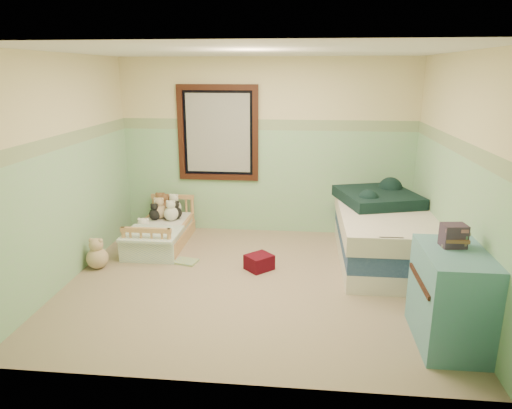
# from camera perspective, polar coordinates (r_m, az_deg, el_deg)

# --- Properties ---
(floor) EXTENTS (4.20, 3.60, 0.02)m
(floor) POSITION_cam_1_polar(r_m,az_deg,el_deg) (5.36, -0.31, -9.55)
(floor) COLOR #7C6956
(floor) RESTS_ON ground
(ceiling) EXTENTS (4.20, 3.60, 0.02)m
(ceiling) POSITION_cam_1_polar(r_m,az_deg,el_deg) (4.84, -0.36, 18.44)
(ceiling) COLOR white
(ceiling) RESTS_ON wall_back
(wall_back) EXTENTS (4.20, 0.04, 2.50)m
(wall_back) POSITION_cam_1_polar(r_m,az_deg,el_deg) (6.71, 1.33, 6.99)
(wall_back) COLOR beige
(wall_back) RESTS_ON floor
(wall_front) EXTENTS (4.20, 0.04, 2.50)m
(wall_front) POSITION_cam_1_polar(r_m,az_deg,el_deg) (3.23, -3.77, -3.12)
(wall_front) COLOR beige
(wall_front) RESTS_ON floor
(wall_left) EXTENTS (0.04, 3.60, 2.50)m
(wall_left) POSITION_cam_1_polar(r_m,az_deg,el_deg) (5.58, -22.36, 3.91)
(wall_left) COLOR beige
(wall_left) RESTS_ON floor
(wall_right) EXTENTS (0.04, 3.60, 2.50)m
(wall_right) POSITION_cam_1_polar(r_m,az_deg,el_deg) (5.17, 23.52, 2.90)
(wall_right) COLOR beige
(wall_right) RESTS_ON floor
(wainscot_mint) EXTENTS (4.20, 0.01, 1.50)m
(wainscot_mint) POSITION_cam_1_polar(r_m,az_deg,el_deg) (6.80, 1.30, 2.81)
(wainscot_mint) COLOR #84C583
(wainscot_mint) RESTS_ON floor
(border_strip) EXTENTS (4.20, 0.01, 0.15)m
(border_strip) POSITION_cam_1_polar(r_m,az_deg,el_deg) (6.65, 1.34, 9.74)
(border_strip) COLOR #59805B
(border_strip) RESTS_ON wall_back
(window_frame) EXTENTS (1.16, 0.06, 1.36)m
(window_frame) POSITION_cam_1_polar(r_m,az_deg,el_deg) (6.74, -4.70, 8.69)
(window_frame) COLOR black
(window_frame) RESTS_ON wall_back
(window_blinds) EXTENTS (0.92, 0.01, 1.12)m
(window_blinds) POSITION_cam_1_polar(r_m,az_deg,el_deg) (6.75, -4.68, 8.71)
(window_blinds) COLOR #ADADA5
(window_blinds) RESTS_ON window_frame
(toddler_bed_frame) EXTENTS (0.64, 1.28, 0.16)m
(toddler_bed_frame) POSITION_cam_1_polar(r_m,az_deg,el_deg) (6.55, -11.45, -4.13)
(toddler_bed_frame) COLOR #AB7743
(toddler_bed_frame) RESTS_ON floor
(toddler_mattress) EXTENTS (0.59, 1.23, 0.12)m
(toddler_mattress) POSITION_cam_1_polar(r_m,az_deg,el_deg) (6.50, -11.52, -2.95)
(toddler_mattress) COLOR silver
(toddler_mattress) RESTS_ON toddler_bed_frame
(patchwork_quilt) EXTENTS (0.70, 0.64, 0.03)m
(patchwork_quilt) POSITION_cam_1_polar(r_m,az_deg,el_deg) (6.12, -12.65, -3.50)
(patchwork_quilt) COLOR #89AECD
(patchwork_quilt) RESTS_ON toddler_mattress
(plush_bed_brown) EXTENTS (0.22, 0.22, 0.22)m
(plush_bed_brown) POSITION_cam_1_polar(r_m,az_deg,el_deg) (6.95, -11.58, -0.25)
(plush_bed_brown) COLOR brown
(plush_bed_brown) RESTS_ON toddler_mattress
(plush_bed_white) EXTENTS (0.21, 0.21, 0.21)m
(plush_bed_white) POSITION_cam_1_polar(r_m,az_deg,el_deg) (6.90, -9.99, -0.34)
(plush_bed_white) COLOR silver
(plush_bed_white) RESTS_ON toddler_mattress
(plush_bed_tan) EXTENTS (0.21, 0.21, 0.21)m
(plush_bed_tan) POSITION_cam_1_polar(r_m,az_deg,el_deg) (6.74, -11.72, -0.83)
(plush_bed_tan) COLOR tan
(plush_bed_tan) RESTS_ON toddler_mattress
(plush_bed_dark) EXTENTS (0.18, 0.18, 0.18)m
(plush_bed_dark) POSITION_cam_1_polar(r_m,az_deg,el_deg) (6.68, -9.82, -1.01)
(plush_bed_dark) COLOR black
(plush_bed_dark) RESTS_ON toddler_mattress
(plush_floor_cream) EXTENTS (0.25, 0.25, 0.25)m
(plush_floor_cream) POSITION_cam_1_polar(r_m,az_deg,el_deg) (6.63, -13.54, -3.64)
(plush_floor_cream) COLOR white
(plush_floor_cream) RESTS_ON floor
(plush_floor_tan) EXTENTS (0.26, 0.26, 0.26)m
(plush_floor_tan) POSITION_cam_1_polar(r_m,az_deg,el_deg) (5.98, -18.87, -6.23)
(plush_floor_tan) COLOR tan
(plush_floor_tan) RESTS_ON floor
(twin_bed_frame) EXTENTS (1.06, 2.13, 0.22)m
(twin_bed_frame) POSITION_cam_1_polar(r_m,az_deg,el_deg) (6.16, 15.13, -5.43)
(twin_bed_frame) COLOR silver
(twin_bed_frame) RESTS_ON floor
(twin_boxspring) EXTENTS (1.06, 2.13, 0.22)m
(twin_boxspring) POSITION_cam_1_polar(r_m,az_deg,el_deg) (6.09, 15.28, -3.50)
(twin_boxspring) COLOR navy
(twin_boxspring) RESTS_ON twin_bed_frame
(twin_mattress) EXTENTS (1.11, 2.17, 0.22)m
(twin_mattress) POSITION_cam_1_polar(r_m,az_deg,el_deg) (6.02, 15.43, -1.53)
(twin_mattress) COLOR beige
(twin_mattress) RESTS_ON twin_boxspring
(teal_blanket) EXTENTS (1.14, 1.18, 0.14)m
(teal_blanket) POSITION_cam_1_polar(r_m,az_deg,el_deg) (6.24, 14.67, 0.89)
(teal_blanket) COLOR black
(teal_blanket) RESTS_ON twin_mattress
(dresser) EXTENTS (0.53, 0.85, 0.85)m
(dresser) POSITION_cam_1_polar(r_m,az_deg,el_deg) (4.42, 22.74, -10.49)
(dresser) COLOR teal
(dresser) RESTS_ON floor
(book_stack) EXTENTS (0.22, 0.18, 0.20)m
(book_stack) POSITION_cam_1_polar(r_m,az_deg,el_deg) (4.33, 23.06, -3.53)
(book_stack) COLOR #492B28
(book_stack) RESTS_ON dresser
(red_pillow) EXTENTS (0.39, 0.39, 0.18)m
(red_pillow) POSITION_cam_1_polar(r_m,az_deg,el_deg) (5.64, 0.39, -7.08)
(red_pillow) COLOR maroon
(red_pillow) RESTS_ON floor
(floor_book) EXTENTS (0.32, 0.27, 0.03)m
(floor_book) POSITION_cam_1_polar(r_m,az_deg,el_deg) (5.92, -8.57, -6.93)
(floor_book) COLOR gold
(floor_book) RESTS_ON floor
(extra_plush_0) EXTENTS (0.20, 0.20, 0.20)m
(extra_plush_0) POSITION_cam_1_polar(r_m,az_deg,el_deg) (6.75, -11.80, -0.82)
(extra_plush_0) COLOR white
(extra_plush_0) RESTS_ON toddler_mattress
(extra_plush_1) EXTENTS (0.16, 0.16, 0.16)m
(extra_plush_1) POSITION_cam_1_polar(r_m,az_deg,el_deg) (6.69, -12.31, -1.19)
(extra_plush_1) COLOR black
(extra_plush_1) RESTS_ON toddler_mattress
(extra_plush_2) EXTENTS (0.20, 0.20, 0.20)m
(extra_plush_2) POSITION_cam_1_polar(r_m,az_deg,el_deg) (6.61, -10.35, -1.12)
(extra_plush_2) COLOR silver
(extra_plush_2) RESTS_ON toddler_mattress
(extra_plush_3) EXTENTS (0.21, 0.21, 0.21)m
(extra_plush_3) POSITION_cam_1_polar(r_m,az_deg,el_deg) (6.92, -11.13, -0.34)
(extra_plush_3) COLOR brown
(extra_plush_3) RESTS_ON toddler_mattress
(extra_plush_4) EXTENTS (0.17, 0.17, 0.17)m
(extra_plush_4) POSITION_cam_1_polar(r_m,az_deg,el_deg) (6.69, -10.41, -1.05)
(extra_plush_4) COLOR tan
(extra_plush_4) RESTS_ON toddler_mattress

